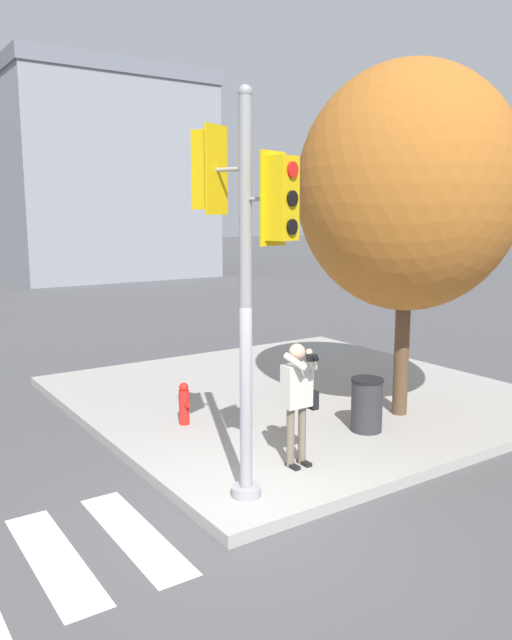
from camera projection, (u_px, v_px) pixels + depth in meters
The scene contains 8 objects.
ground_plane at pixel (242, 519), 7.39m from camera, with size 160.00×160.00×0.00m, color #4C4C4F.
sidewalk_corner at pixel (295, 395), 12.17m from camera, with size 8.00×8.00×0.16m.
traffic_signal_pole at pixel (244, 245), 7.13m from camera, with size 0.73×1.33×4.82m.
person_photographer at pixel (298, 393), 8.42m from camera, with size 0.58×0.54×1.71m.
street_tree at pixel (408, 189), 10.17m from camera, with size 3.65×3.65×5.84m.
fire_hydrant at pixel (184, 404), 10.21m from camera, with size 0.17×0.23×0.71m.
trash_bin at pixel (367, 405), 9.89m from camera, with size 0.52×0.52×0.86m.
building_right at pixel (94, 178), 36.88m from camera, with size 11.08×11.46×11.41m.
Camera 1 is at (-3.73, -5.80, 3.57)m, focal length 35.00 mm.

